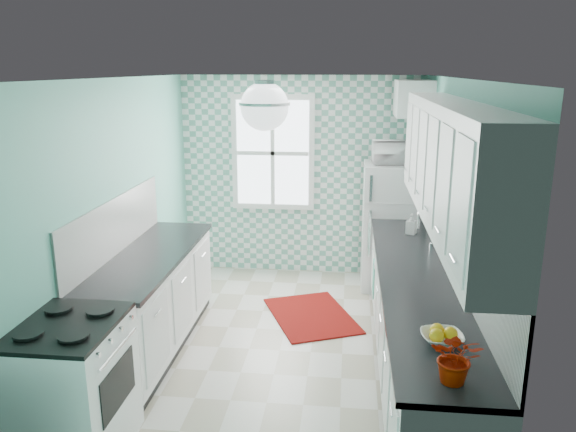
# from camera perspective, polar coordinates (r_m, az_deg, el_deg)

# --- Properties ---
(floor) EXTENTS (3.00, 4.40, 0.02)m
(floor) POSITION_cam_1_polar(r_m,az_deg,el_deg) (5.45, -0.83, -13.58)
(floor) COLOR beige
(floor) RESTS_ON ground
(ceiling) EXTENTS (3.00, 4.40, 0.02)m
(ceiling) POSITION_cam_1_polar(r_m,az_deg,el_deg) (4.79, -0.95, 13.95)
(ceiling) COLOR white
(ceiling) RESTS_ON wall_back
(wall_back) EXTENTS (3.00, 0.02, 2.50)m
(wall_back) POSITION_cam_1_polar(r_m,az_deg,el_deg) (7.12, 1.33, 4.04)
(wall_back) COLOR #64BDA8
(wall_back) RESTS_ON floor
(wall_front) EXTENTS (3.00, 0.02, 2.50)m
(wall_front) POSITION_cam_1_polar(r_m,az_deg,el_deg) (2.94, -6.37, -12.31)
(wall_front) COLOR #64BDA8
(wall_front) RESTS_ON floor
(wall_left) EXTENTS (0.02, 4.40, 2.50)m
(wall_left) POSITION_cam_1_polar(r_m,az_deg,el_deg) (5.37, -17.09, -0.21)
(wall_left) COLOR #64BDA8
(wall_left) RESTS_ON floor
(wall_right) EXTENTS (0.02, 4.40, 2.50)m
(wall_right) POSITION_cam_1_polar(r_m,az_deg,el_deg) (5.02, 16.48, -1.19)
(wall_right) COLOR #64BDA8
(wall_right) RESTS_ON floor
(accent_wall) EXTENTS (3.00, 0.01, 2.50)m
(accent_wall) POSITION_cam_1_polar(r_m,az_deg,el_deg) (7.10, 1.31, 4.00)
(accent_wall) COLOR #64A692
(accent_wall) RESTS_ON wall_back
(window) EXTENTS (1.04, 0.05, 1.44)m
(window) POSITION_cam_1_polar(r_m,az_deg,el_deg) (7.06, -1.55, 6.41)
(window) COLOR white
(window) RESTS_ON wall_back
(backsplash_right) EXTENTS (0.02, 3.60, 0.51)m
(backsplash_right) POSITION_cam_1_polar(r_m,az_deg,el_deg) (4.66, 16.99, -3.19)
(backsplash_right) COLOR white
(backsplash_right) RESTS_ON wall_right
(backsplash_left) EXTENTS (0.02, 2.15, 0.51)m
(backsplash_left) POSITION_cam_1_polar(r_m,az_deg,el_deg) (5.31, -17.14, -1.00)
(backsplash_left) COLOR white
(backsplash_left) RESTS_ON wall_left
(upper_cabinets_right) EXTENTS (0.33, 3.20, 0.90)m
(upper_cabinets_right) POSITION_cam_1_polar(r_m,az_deg,el_deg) (4.27, 16.15, 5.04)
(upper_cabinets_right) COLOR white
(upper_cabinets_right) RESTS_ON wall_right
(upper_cabinet_fridge) EXTENTS (0.40, 0.74, 0.40)m
(upper_cabinet_fridge) POSITION_cam_1_polar(r_m,az_deg,el_deg) (6.63, 12.58, 11.61)
(upper_cabinet_fridge) COLOR white
(upper_cabinet_fridge) RESTS_ON wall_right
(ceiling_light) EXTENTS (0.34, 0.34, 0.35)m
(ceiling_light) POSITION_cam_1_polar(r_m,az_deg,el_deg) (4.01, -2.39, 11.09)
(ceiling_light) COLOR silver
(ceiling_light) RESTS_ON ceiling
(base_cabinets_right) EXTENTS (0.60, 3.60, 0.90)m
(base_cabinets_right) POSITION_cam_1_polar(r_m,az_deg,el_deg) (4.89, 12.93, -11.46)
(base_cabinets_right) COLOR white
(base_cabinets_right) RESTS_ON floor
(countertop_right) EXTENTS (0.63, 3.60, 0.04)m
(countertop_right) POSITION_cam_1_polar(r_m,az_deg,el_deg) (4.70, 13.08, -6.31)
(countertop_right) COLOR black
(countertop_right) RESTS_ON base_cabinets_right
(base_cabinets_left) EXTENTS (0.60, 2.15, 0.90)m
(base_cabinets_left) POSITION_cam_1_polar(r_m,az_deg,el_deg) (5.45, -13.72, -8.67)
(base_cabinets_left) COLOR white
(base_cabinets_left) RESTS_ON floor
(countertop_left) EXTENTS (0.63, 2.15, 0.04)m
(countertop_left) POSITION_cam_1_polar(r_m,az_deg,el_deg) (5.28, -13.88, -3.99)
(countertop_left) COLOR black
(countertop_left) RESTS_ON base_cabinets_left
(fridge) EXTENTS (0.66, 0.66, 1.51)m
(fridge) POSITION_cam_1_polar(r_m,az_deg,el_deg) (6.80, 10.34, -1.02)
(fridge) COLOR white
(fridge) RESTS_ON floor
(stove) EXTENTS (0.64, 0.80, 0.96)m
(stove) POSITION_cam_1_polar(r_m,az_deg,el_deg) (4.19, -20.99, -16.03)
(stove) COLOR white
(stove) RESTS_ON floor
(sink) EXTENTS (0.55, 0.46, 0.53)m
(sink) POSITION_cam_1_polar(r_m,az_deg,el_deg) (5.43, 12.37, -3.27)
(sink) COLOR silver
(sink) RESTS_ON countertop_right
(rug) EXTENTS (1.15, 1.33, 0.02)m
(rug) POSITION_cam_1_polar(r_m,az_deg,el_deg) (6.12, 2.40, -10.08)
(rug) COLOR maroon
(rug) RESTS_ON floor
(dish_towel) EXTENTS (0.09, 0.23, 0.36)m
(dish_towel) POSITION_cam_1_polar(r_m,az_deg,el_deg) (5.88, 8.71, -6.30)
(dish_towel) COLOR #5EB5AB
(dish_towel) RESTS_ON base_cabinets_right
(fruit_bowl) EXTENTS (0.28, 0.28, 0.06)m
(fruit_bowl) POSITION_cam_1_polar(r_m,az_deg,el_deg) (3.66, 15.36, -11.86)
(fruit_bowl) COLOR white
(fruit_bowl) RESTS_ON countertop_right
(potted_plant) EXTENTS (0.31, 0.28, 0.30)m
(potted_plant) POSITION_cam_1_polar(r_m,az_deg,el_deg) (3.21, 16.75, -13.59)
(potted_plant) COLOR #B21E16
(potted_plant) RESTS_ON countertop_right
(soap_bottle) EXTENTS (0.12, 0.12, 0.21)m
(soap_bottle) POSITION_cam_1_polar(r_m,az_deg,el_deg) (5.84, 12.43, -0.79)
(soap_bottle) COLOR #A3B8C7
(soap_bottle) RESTS_ON countertop_right
(microwave) EXTENTS (0.50, 0.36, 0.26)m
(microwave) POSITION_cam_1_polar(r_m,az_deg,el_deg) (6.61, 10.69, 6.38)
(microwave) COLOR white
(microwave) RESTS_ON fridge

